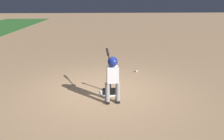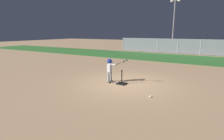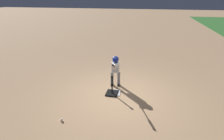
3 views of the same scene
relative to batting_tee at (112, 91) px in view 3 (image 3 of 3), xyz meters
name	(u,v)px [view 3 (image 3 of 3)]	position (x,y,z in m)	size (l,w,h in m)	color
ground_plane	(118,96)	(0.15, 0.24, -0.09)	(90.00, 90.00, 0.00)	tan
home_plate	(114,92)	(-0.07, 0.06, -0.08)	(0.44, 0.44, 0.02)	white
batting_tee	(112,91)	(0.00, 0.00, 0.00)	(0.46, 0.42, 0.69)	black
batter_child	(115,67)	(-0.64, -0.01, 0.67)	(1.05, 0.38, 1.22)	gray
baseball	(62,120)	(1.77, -1.05, -0.05)	(0.07, 0.07, 0.07)	white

